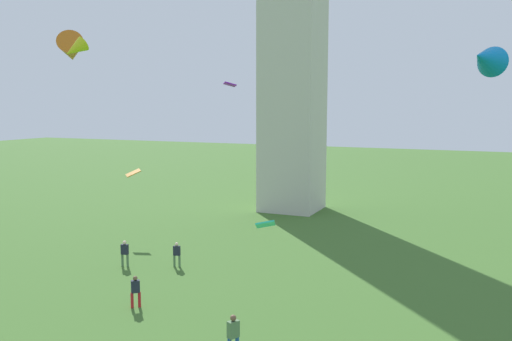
{
  "coord_description": "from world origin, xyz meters",
  "views": [
    {
      "loc": [
        11.19,
        -8.72,
        10.15
      ],
      "look_at": [
        0.25,
        15.98,
        6.84
      ],
      "focal_mm": 37.1,
      "sensor_mm": 36.0,
      "label": 1
    }
  ],
  "objects_px": {
    "person_2": "(125,252)",
    "kite_flying_1": "(485,59)",
    "person_1": "(136,290)",
    "kite_flying_0": "(133,173)",
    "kite_flying_2": "(71,51)",
    "kite_flying_5": "(75,49)",
    "kite_flying_6": "(230,84)",
    "kite_flying_3": "(265,224)",
    "person_0": "(177,253)",
    "person_3": "(233,334)"
  },
  "relations": [
    {
      "from": "person_2",
      "to": "kite_flying_1",
      "type": "bearing_deg",
      "value": 175.9
    },
    {
      "from": "person_1",
      "to": "kite_flying_0",
      "type": "bearing_deg",
      "value": -93.93
    },
    {
      "from": "kite_flying_2",
      "to": "kite_flying_5",
      "type": "relative_size",
      "value": 1.74
    },
    {
      "from": "kite_flying_6",
      "to": "person_2",
      "type": "bearing_deg",
      "value": -93.2
    },
    {
      "from": "kite_flying_2",
      "to": "person_1",
      "type": "bearing_deg",
      "value": 113.31
    },
    {
      "from": "kite_flying_0",
      "to": "kite_flying_6",
      "type": "height_order",
      "value": "kite_flying_6"
    },
    {
      "from": "kite_flying_3",
      "to": "kite_flying_0",
      "type": "bearing_deg",
      "value": 34.25
    },
    {
      "from": "person_0",
      "to": "kite_flying_2",
      "type": "xyz_separation_m",
      "value": [
        -5.0,
        -3.15,
        12.46
      ]
    },
    {
      "from": "kite_flying_0",
      "to": "kite_flying_1",
      "type": "distance_m",
      "value": 26.77
    },
    {
      "from": "kite_flying_1",
      "to": "kite_flying_2",
      "type": "distance_m",
      "value": 22.59
    },
    {
      "from": "person_0",
      "to": "kite_flying_5",
      "type": "distance_m",
      "value": 13.62
    },
    {
      "from": "person_1",
      "to": "person_2",
      "type": "distance_m",
      "value": 7.21
    },
    {
      "from": "person_0",
      "to": "kite_flying_6",
      "type": "relative_size",
      "value": 1.23
    },
    {
      "from": "person_2",
      "to": "kite_flying_0",
      "type": "xyz_separation_m",
      "value": [
        -4.61,
        7.19,
        3.98
      ]
    },
    {
      "from": "kite_flying_0",
      "to": "kite_flying_5",
      "type": "distance_m",
      "value": 14.37
    },
    {
      "from": "person_1",
      "to": "kite_flying_1",
      "type": "xyz_separation_m",
      "value": [
        15.59,
        6.59,
        11.43
      ]
    },
    {
      "from": "person_1",
      "to": "kite_flying_5",
      "type": "xyz_separation_m",
      "value": [
        -4.88,
        1.74,
        12.29
      ]
    },
    {
      "from": "person_3",
      "to": "kite_flying_1",
      "type": "distance_m",
      "value": 17.1
    },
    {
      "from": "person_1",
      "to": "person_2",
      "type": "bearing_deg",
      "value": -88.88
    },
    {
      "from": "kite_flying_0",
      "to": "kite_flying_2",
      "type": "relative_size",
      "value": 0.47
    },
    {
      "from": "person_0",
      "to": "kite_flying_1",
      "type": "distance_m",
      "value": 20.8
    },
    {
      "from": "person_0",
      "to": "kite_flying_5",
      "type": "height_order",
      "value": "kite_flying_5"
    },
    {
      "from": "person_2",
      "to": "kite_flying_0",
      "type": "bearing_deg",
      "value": -64.89
    },
    {
      "from": "person_3",
      "to": "kite_flying_5",
      "type": "relative_size",
      "value": 1.09
    },
    {
      "from": "kite_flying_1",
      "to": "kite_flying_6",
      "type": "distance_m",
      "value": 14.76
    },
    {
      "from": "kite_flying_3",
      "to": "kite_flying_6",
      "type": "relative_size",
      "value": 1.13
    },
    {
      "from": "person_0",
      "to": "kite_flying_0",
      "type": "relative_size",
      "value": 1.17
    },
    {
      "from": "person_3",
      "to": "kite_flying_3",
      "type": "xyz_separation_m",
      "value": [
        -0.08,
        3.5,
        3.76
      ]
    },
    {
      "from": "person_3",
      "to": "kite_flying_1",
      "type": "relative_size",
      "value": 0.7
    },
    {
      "from": "person_3",
      "to": "kite_flying_2",
      "type": "bearing_deg",
      "value": 89.67
    },
    {
      "from": "kite_flying_5",
      "to": "kite_flying_6",
      "type": "relative_size",
      "value": 1.29
    },
    {
      "from": "person_3",
      "to": "kite_flying_6",
      "type": "height_order",
      "value": "kite_flying_6"
    },
    {
      "from": "person_0",
      "to": "person_3",
      "type": "bearing_deg",
      "value": 123.2
    },
    {
      "from": "person_2",
      "to": "kite_flying_5",
      "type": "height_order",
      "value": "kite_flying_5"
    },
    {
      "from": "kite_flying_3",
      "to": "person_0",
      "type": "bearing_deg",
      "value": 35.64
    },
    {
      "from": "person_0",
      "to": "person_1",
      "type": "relative_size",
      "value": 0.96
    },
    {
      "from": "person_2",
      "to": "kite_flying_1",
      "type": "height_order",
      "value": "kite_flying_1"
    },
    {
      "from": "person_0",
      "to": "kite_flying_3",
      "type": "height_order",
      "value": "kite_flying_3"
    },
    {
      "from": "person_3",
      "to": "kite_flying_5",
      "type": "bearing_deg",
      "value": 93.28
    },
    {
      "from": "kite_flying_1",
      "to": "kite_flying_5",
      "type": "distance_m",
      "value": 21.05
    },
    {
      "from": "person_3",
      "to": "kite_flying_2",
      "type": "relative_size",
      "value": 0.63
    },
    {
      "from": "person_2",
      "to": "person_3",
      "type": "distance_m",
      "value": 14.31
    },
    {
      "from": "person_1",
      "to": "person_3",
      "type": "bearing_deg",
      "value": 116.88
    },
    {
      "from": "person_1",
      "to": "person_2",
      "type": "height_order",
      "value": "person_2"
    },
    {
      "from": "person_3",
      "to": "kite_flying_2",
      "type": "distance_m",
      "value": 19.47
    },
    {
      "from": "kite_flying_3",
      "to": "kite_flying_5",
      "type": "bearing_deg",
      "value": 65.2
    },
    {
      "from": "kite_flying_3",
      "to": "kite_flying_5",
      "type": "relative_size",
      "value": 0.88
    },
    {
      "from": "kite_flying_0",
      "to": "kite_flying_1",
      "type": "height_order",
      "value": "kite_flying_1"
    },
    {
      "from": "person_2",
      "to": "kite_flying_5",
      "type": "relative_size",
      "value": 1.01
    },
    {
      "from": "person_0",
      "to": "kite_flying_5",
      "type": "xyz_separation_m",
      "value": [
        -3.11,
        -4.9,
        12.32
      ]
    }
  ]
}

